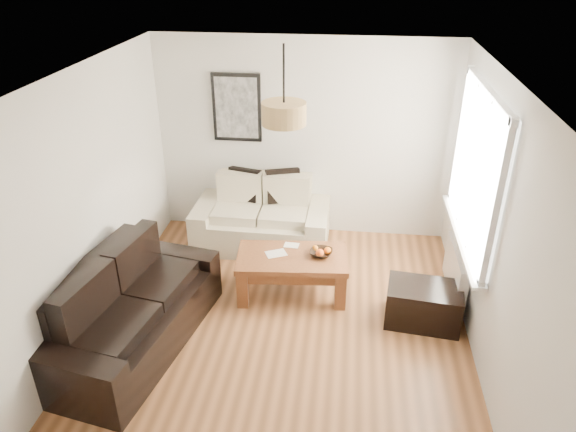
# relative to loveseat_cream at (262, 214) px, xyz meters

# --- Properties ---
(floor) EXTENTS (4.50, 4.50, 0.00)m
(floor) POSITION_rel_loveseat_cream_xyz_m (0.49, -1.78, -0.43)
(floor) COLOR brown
(floor) RESTS_ON ground
(ceiling) EXTENTS (3.80, 4.50, 0.00)m
(ceiling) POSITION_rel_loveseat_cream_xyz_m (0.49, -1.78, 2.17)
(ceiling) COLOR white
(ceiling) RESTS_ON floor
(wall_back) EXTENTS (3.80, 0.04, 2.60)m
(wall_back) POSITION_rel_loveseat_cream_xyz_m (0.49, 0.47, 0.87)
(wall_back) COLOR silver
(wall_back) RESTS_ON floor
(wall_front) EXTENTS (3.80, 0.04, 2.60)m
(wall_front) POSITION_rel_loveseat_cream_xyz_m (0.49, -4.03, 0.87)
(wall_front) COLOR silver
(wall_front) RESTS_ON floor
(wall_left) EXTENTS (0.04, 4.50, 2.60)m
(wall_left) POSITION_rel_loveseat_cream_xyz_m (-1.41, -1.78, 0.87)
(wall_left) COLOR silver
(wall_left) RESTS_ON floor
(wall_right) EXTENTS (0.04, 4.50, 2.60)m
(wall_right) POSITION_rel_loveseat_cream_xyz_m (2.39, -1.78, 0.87)
(wall_right) COLOR silver
(wall_right) RESTS_ON floor
(window_bay) EXTENTS (0.14, 1.90, 1.60)m
(window_bay) POSITION_rel_loveseat_cream_xyz_m (2.35, -0.98, 1.17)
(window_bay) COLOR white
(window_bay) RESTS_ON wall_right
(radiator) EXTENTS (0.10, 0.90, 0.52)m
(radiator) POSITION_rel_loveseat_cream_xyz_m (2.31, -0.98, -0.05)
(radiator) COLOR white
(radiator) RESTS_ON wall_right
(poster) EXTENTS (0.62, 0.04, 0.87)m
(poster) POSITION_rel_loveseat_cream_xyz_m (-0.36, 0.44, 1.27)
(poster) COLOR black
(poster) RESTS_ON wall_back
(pendant_shade) EXTENTS (0.40, 0.40, 0.20)m
(pendant_shade) POSITION_rel_loveseat_cream_xyz_m (0.49, -1.48, 1.80)
(pendant_shade) COLOR tan
(pendant_shade) RESTS_ON ceiling
(loveseat_cream) EXTENTS (1.73, 0.96, 0.86)m
(loveseat_cream) POSITION_rel_loveseat_cream_xyz_m (0.00, 0.00, 0.00)
(loveseat_cream) COLOR #B8B194
(loveseat_cream) RESTS_ON floor
(sofa_leather) EXTENTS (1.35, 2.18, 0.88)m
(sofa_leather) POSITION_rel_loveseat_cream_xyz_m (-0.94, -2.09, 0.01)
(sofa_leather) COLOR black
(sofa_leather) RESTS_ON floor
(coffee_table) EXTENTS (1.27, 0.77, 0.50)m
(coffee_table) POSITION_rel_loveseat_cream_xyz_m (0.52, -1.07, -0.18)
(coffee_table) COLOR brown
(coffee_table) RESTS_ON floor
(ottoman) EXTENTS (0.81, 0.57, 0.43)m
(ottoman) POSITION_rel_loveseat_cream_xyz_m (1.94, -1.40, -0.21)
(ottoman) COLOR black
(ottoman) RESTS_ON floor
(cushion_left) EXTENTS (0.44, 0.23, 0.42)m
(cushion_left) POSITION_rel_loveseat_cream_xyz_m (-0.26, 0.21, 0.32)
(cushion_left) COLOR black
(cushion_left) RESTS_ON loveseat_cream
(cushion_right) EXTENTS (0.46, 0.26, 0.44)m
(cushion_right) POSITION_rel_loveseat_cream_xyz_m (0.26, 0.21, 0.33)
(cushion_right) COLOR black
(cushion_right) RESTS_ON loveseat_cream
(fruit_bowl) EXTENTS (0.29, 0.29, 0.06)m
(fruit_bowl) POSITION_rel_loveseat_cream_xyz_m (0.84, -1.02, 0.10)
(fruit_bowl) COLOR black
(fruit_bowl) RESTS_ON coffee_table
(orange_a) EXTENTS (0.11, 0.11, 0.09)m
(orange_a) POSITION_rel_loveseat_cream_xyz_m (0.82, -1.03, 0.11)
(orange_a) COLOR #DF4F12
(orange_a) RESTS_ON fruit_bowl
(orange_b) EXTENTS (0.10, 0.10, 0.08)m
(orange_b) POSITION_rel_loveseat_cream_xyz_m (0.91, -0.97, 0.11)
(orange_b) COLOR orange
(orange_b) RESTS_ON fruit_bowl
(orange_c) EXTENTS (0.08, 0.08, 0.07)m
(orange_c) POSITION_rel_loveseat_cream_xyz_m (0.76, -0.94, 0.11)
(orange_c) COLOR orange
(orange_c) RESTS_ON fruit_bowl
(papers) EXTENTS (0.27, 0.24, 0.01)m
(papers) POSITION_rel_loveseat_cream_xyz_m (0.34, -1.04, 0.07)
(papers) COLOR silver
(papers) RESTS_ON coffee_table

